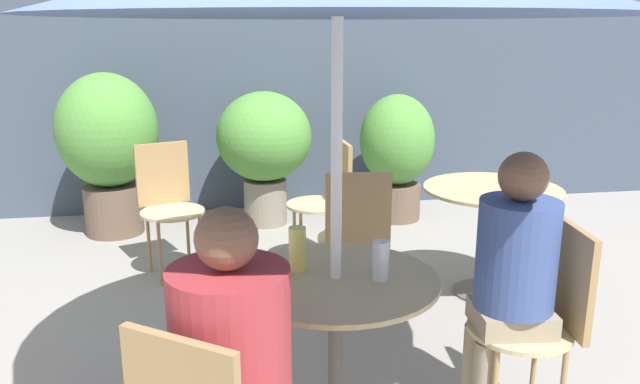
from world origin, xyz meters
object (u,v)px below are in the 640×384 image
(bistro_chair_1, at_px, (544,309))
(potted_plant_2, at_px, (397,150))
(cafe_table_near, at_px, (335,311))
(bistro_chair_2, at_px, (330,192))
(potted_plant_1, at_px, (264,143))
(beer_glass_1, at_px, (297,249))
(potted_plant_0, at_px, (108,141))
(seated_person_0, at_px, (235,361))
(bistro_chair_5, at_px, (168,196))
(beer_glass_0, at_px, (380,260))
(cafe_table_far, at_px, (491,209))
(seated_person_1, at_px, (512,269))
(bistro_chair_3, at_px, (356,229))

(bistro_chair_1, distance_m, potted_plant_2, 3.06)
(cafe_table_near, xyz_separation_m, bistro_chair_2, (0.32, 1.94, -0.01))
(cafe_table_near, relative_size, potted_plant_1, 0.72)
(beer_glass_1, relative_size, potted_plant_0, 0.14)
(bistro_chair_2, distance_m, seated_person_0, 2.63)
(bistro_chair_5, xyz_separation_m, beer_glass_0, (0.99, -2.04, 0.24))
(cafe_table_near, xyz_separation_m, potted_plant_2, (1.10, 2.96, 0.07))
(bistro_chair_5, height_order, seated_person_0, seated_person_0)
(beer_glass_1, relative_size, potted_plant_1, 0.16)
(beer_glass_1, bearing_deg, cafe_table_far, 40.12)
(seated_person_1, height_order, beer_glass_0, seated_person_1)
(bistro_chair_1, height_order, potted_plant_0, potted_plant_0)
(bistro_chair_3, height_order, seated_person_0, seated_person_0)
(cafe_table_near, height_order, seated_person_0, seated_person_0)
(seated_person_0, bearing_deg, cafe_table_far, -96.17)
(potted_plant_2, bearing_deg, beer_glass_1, -113.47)
(cafe_table_far, height_order, seated_person_0, seated_person_0)
(bistro_chair_2, xyz_separation_m, seated_person_0, (-0.74, -2.52, 0.16))
(bistro_chair_3, relative_size, potted_plant_0, 0.68)
(bistro_chair_2, height_order, seated_person_1, seated_person_1)
(seated_person_1, relative_size, beer_glass_0, 7.61)
(seated_person_0, height_order, seated_person_1, seated_person_1)
(bistro_chair_1, relative_size, bistro_chair_3, 1.00)
(bistro_chair_1, distance_m, potted_plant_0, 3.75)
(cafe_table_near, bearing_deg, bistro_chair_3, 73.47)
(potted_plant_0, bearing_deg, beer_glass_0, -63.03)
(potted_plant_0, bearing_deg, bistro_chair_1, -53.72)
(bistro_chair_1, distance_m, bistro_chair_5, 2.68)
(bistro_chair_3, distance_m, seated_person_0, 1.82)
(potted_plant_0, bearing_deg, seated_person_0, -75.24)
(beer_glass_0, bearing_deg, bistro_chair_3, 82.45)
(bistro_chair_5, relative_size, seated_person_1, 0.75)
(cafe_table_near, relative_size, beer_glass_0, 5.23)
(beer_glass_1, distance_m, potted_plant_2, 3.12)
(bistro_chair_2, relative_size, potted_plant_2, 0.81)
(beer_glass_0, bearing_deg, potted_plant_2, 72.85)
(cafe_table_near, xyz_separation_m, potted_plant_1, (-0.07, 3.00, 0.16))
(cafe_table_far, distance_m, bistro_chair_5, 2.18)
(potted_plant_0, xyz_separation_m, potted_plant_2, (2.45, 0.03, -0.15))
(bistro_chair_1, bearing_deg, cafe_table_far, 170.52)
(cafe_table_far, distance_m, beer_glass_1, 1.81)
(cafe_table_near, xyz_separation_m, beer_glass_0, (0.17, -0.05, 0.23))
(cafe_table_near, distance_m, beer_glass_1, 0.30)
(beer_glass_0, bearing_deg, seated_person_0, -137.60)
(bistro_chair_2, relative_size, beer_glass_0, 5.68)
(seated_person_0, distance_m, beer_glass_1, 0.75)
(bistro_chair_1, xyz_separation_m, potted_plant_2, (0.23, 3.05, 0.08))
(cafe_table_far, distance_m, seated_person_0, 2.49)
(cafe_table_far, relative_size, potted_plant_1, 0.74)
(beer_glass_0, xyz_separation_m, potted_plant_2, (0.93, 3.01, -0.16))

